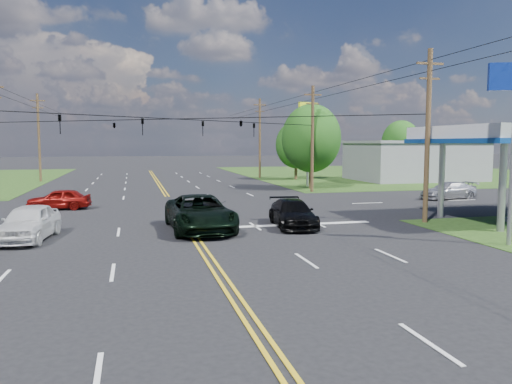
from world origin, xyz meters
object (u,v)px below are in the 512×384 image
object	(u,v)px
retail_ne	(414,162)
suv_black	(293,213)
pickup_dkgreen	(200,213)
pole_left_far	(39,136)
pole_ne	(312,138)
pickup_white	(29,222)
pole_se	(428,134)
tree_right_a	(311,138)
tree_far_r	(401,142)
tree_right_b	(296,145)
pole_right_far	(260,137)

from	to	relation	value
retail_ne	suv_black	size ratio (longest dim) A/B	2.86
retail_ne	pickup_dkgreen	xyz separation A→B (m)	(-29.50, -28.50, -1.30)
pole_left_far	pole_ne	bearing A→B (deg)	-36.16
pole_ne	pickup_white	distance (m)	27.57
suv_black	pole_se	bearing A→B (deg)	1.98
tree_right_a	tree_far_r	size ratio (longest dim) A/B	1.07
pole_left_far	tree_right_b	distance (m)	29.79
tree_right_b	pickup_white	distance (m)	40.96
retail_ne	tree_right_a	bearing A→B (deg)	-153.43
retail_ne	tree_right_a	size ratio (longest dim) A/B	1.71
retail_ne	pole_left_far	xyz separation A→B (m)	(-43.00, 8.00, 2.97)
pole_ne	tree_right_a	world-z (taller)	pole_ne
pickup_white	tree_right_b	bearing A→B (deg)	61.27
pole_ne	tree_right_a	size ratio (longest dim) A/B	1.16
pole_left_far	pickup_dkgreen	size ratio (longest dim) A/B	1.55
pickup_white	pole_right_far	bearing A→B (deg)	68.29
suv_black	retail_ne	bearing A→B (deg)	54.98
pole_right_far	tree_right_b	world-z (taller)	pole_right_far
tree_right_a	tree_right_b	bearing A→B (deg)	78.23
pole_right_far	suv_black	bearing A→B (deg)	-101.72
tree_right_a	pole_right_far	bearing A→B (deg)	93.58
retail_ne	suv_black	xyz separation A→B (m)	(-24.57, -28.50, -1.49)
pole_left_far	pole_right_far	distance (m)	26.00
retail_ne	pole_right_far	distance (m)	19.02
tree_right_b	pickup_white	bearing A→B (deg)	-125.84
retail_ne	pole_left_far	bearing A→B (deg)	169.46
pickup_dkgreen	pole_left_far	bearing A→B (deg)	108.32
tree_right_b	suv_black	xyz separation A→B (m)	(-11.07, -32.50, -3.51)
pole_ne	retail_ne	bearing A→B (deg)	32.91
retail_ne	pickup_dkgreen	world-z (taller)	retail_ne
pole_se	pole_ne	distance (m)	18.00
pole_left_far	pickup_dkgreen	bearing A→B (deg)	-69.70
pole_se	tree_far_r	bearing A→B (deg)	61.70
tree_right_b	tree_right_a	bearing A→B (deg)	-101.77
suv_black	pickup_dkgreen	bearing A→B (deg)	-174.25
pole_left_far	tree_right_a	size ratio (longest dim) A/B	1.22
pole_ne	pickup_dkgreen	xyz separation A→B (m)	(-12.50, -17.50, -4.02)
tree_far_r	pickup_white	bearing A→B (deg)	-136.64
pole_ne	pickup_dkgreen	size ratio (longest dim) A/B	1.47
pickup_dkgreen	suv_black	xyz separation A→B (m)	(4.93, 0.00, -0.19)
tree_right_a	pickup_dkgreen	bearing A→B (deg)	-123.37
tree_right_b	tree_far_r	xyz separation A→B (m)	(17.50, 6.00, 0.33)
pole_left_far	retail_ne	bearing A→B (deg)	-10.54
tree_far_r	pole_ne	bearing A→B (deg)	-135.00
pickup_white	pickup_dkgreen	bearing A→B (deg)	11.40
pole_left_far	pole_right_far	size ratio (longest dim) A/B	1.00
pole_left_far	tree_right_a	world-z (taller)	pole_left_far
pole_se	pole_right_far	bearing A→B (deg)	90.00
pole_left_far	pole_se	bearing A→B (deg)	-54.90
pole_se	pickup_dkgreen	world-z (taller)	pole_se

